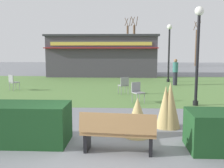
% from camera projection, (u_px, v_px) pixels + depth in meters
% --- Properties ---
extents(ground_plane, '(80.00, 80.00, 0.00)m').
position_uv_depth(ground_plane, '(94.00, 155.00, 5.92)').
color(ground_plane, slate).
extents(lawn_patch, '(36.00, 12.00, 0.01)m').
position_uv_depth(lawn_patch, '(114.00, 87.00, 16.58)').
color(lawn_patch, '#5B8442').
rests_on(lawn_patch, ground_plane).
extents(park_bench, '(1.74, 0.69, 0.95)m').
position_uv_depth(park_bench, '(118.00, 132.00, 6.00)').
color(park_bench, '#9E7547').
rests_on(park_bench, ground_plane).
extents(hedge_left, '(2.65, 1.10, 0.99)m').
position_uv_depth(hedge_left, '(15.00, 123.00, 6.66)').
color(hedge_left, '#19421E').
rests_on(hedge_left, ground_plane).
extents(ornamental_grass_behind_left, '(0.75, 0.75, 1.06)m').
position_uv_depth(ornamental_grass_behind_left, '(137.00, 117.00, 7.15)').
color(ornamental_grass_behind_left, tan).
rests_on(ornamental_grass_behind_left, ground_plane).
extents(ornamental_grass_behind_right, '(0.62, 0.62, 1.37)m').
position_uv_depth(ornamental_grass_behind_right, '(170.00, 105.00, 7.91)').
color(ornamental_grass_behind_right, tan).
rests_on(ornamental_grass_behind_right, ground_plane).
extents(ornamental_grass_behind_center, '(0.56, 0.56, 1.27)m').
position_uv_depth(ornamental_grass_behind_center, '(165.00, 107.00, 7.90)').
color(ornamental_grass_behind_center, tan).
rests_on(ornamental_grass_behind_center, ground_plane).
extents(lamppost_mid, '(0.36, 0.36, 4.00)m').
position_uv_depth(lamppost_mid, '(198.00, 44.00, 10.76)').
color(lamppost_mid, black).
rests_on(lamppost_mid, ground_plane).
extents(lamppost_far, '(0.36, 0.36, 4.00)m').
position_uv_depth(lamppost_far, '(169.00, 46.00, 18.58)').
color(lamppost_far, black).
rests_on(lamppost_far, ground_plane).
extents(food_kiosk, '(9.30, 4.08, 3.48)m').
position_uv_depth(food_kiosk, '(103.00, 55.00, 23.13)').
color(food_kiosk, '#47424C').
rests_on(food_kiosk, ground_plane).
extents(cafe_chair_west, '(0.60, 0.60, 0.89)m').
position_uv_depth(cafe_chair_west, '(137.00, 91.00, 11.62)').
color(cafe_chair_west, gray).
rests_on(cafe_chair_west, ground_plane).
extents(cafe_chair_east, '(0.58, 0.58, 0.89)m').
position_uv_depth(cafe_chair_east, '(124.00, 84.00, 13.75)').
color(cafe_chair_east, gray).
rests_on(cafe_chair_east, ground_plane).
extents(cafe_chair_north, '(0.62, 0.62, 0.89)m').
position_uv_depth(cafe_chair_north, '(13.00, 81.00, 14.96)').
color(cafe_chair_north, gray).
rests_on(cafe_chair_north, ground_plane).
extents(person_strolling, '(0.34, 0.34, 1.69)m').
position_uv_depth(person_strolling, '(175.00, 72.00, 17.10)').
color(person_strolling, '#23232D').
rests_on(person_strolling, ground_plane).
extents(parked_car_west_slot, '(4.24, 2.12, 1.20)m').
position_uv_depth(parked_car_west_slot, '(71.00, 63.00, 30.50)').
color(parked_car_west_slot, navy).
rests_on(parked_car_west_slot, ground_plane).
extents(parked_car_center_slot, '(4.34, 2.34, 1.20)m').
position_uv_depth(parked_car_center_slot, '(119.00, 64.00, 30.25)').
color(parked_car_center_slot, maroon).
rests_on(parked_car_center_slot, ground_plane).
extents(tree_left_bg, '(0.91, 0.96, 6.57)m').
position_uv_depth(tree_left_bg, '(127.00, 44.00, 37.69)').
color(tree_left_bg, brown).
rests_on(tree_left_bg, ground_plane).
extents(tree_right_bg, '(0.91, 0.96, 6.30)m').
position_uv_depth(tree_right_bg, '(134.00, 45.00, 33.89)').
color(tree_right_bg, brown).
rests_on(tree_right_bg, ground_plane).
extents(tree_center_bg, '(0.91, 0.96, 5.90)m').
position_uv_depth(tree_center_bg, '(196.00, 47.00, 35.96)').
color(tree_center_bg, brown).
rests_on(tree_center_bg, ground_plane).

